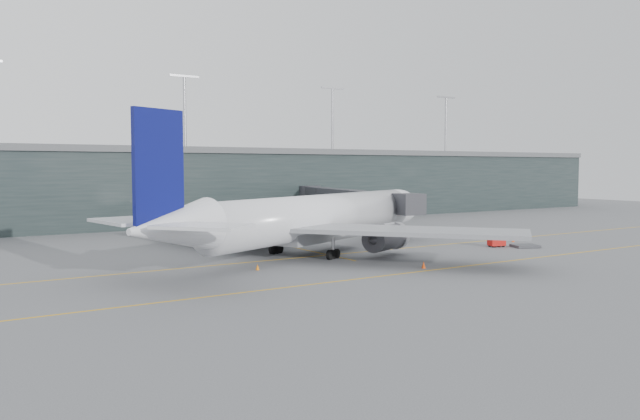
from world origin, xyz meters
TOP-DOWN VIEW (x-y plane):
  - ground at (0.00, 0.00)m, footprint 320.00×320.00m
  - taxiline_a at (0.00, -4.00)m, footprint 160.00×0.25m
  - taxiline_b at (0.00, -20.00)m, footprint 160.00×0.25m
  - taxiline_lead_main at (5.00, 20.00)m, footprint 0.25×60.00m
  - terminal at (-0.00, 58.00)m, footprint 240.00×36.00m
  - main_aircraft at (4.71, -1.85)m, footprint 57.30×52.77m
  - jet_bridge at (26.23, 26.97)m, footprint 10.92×48.79m
  - gse_cart at (29.73, -9.96)m, footprint 2.52×1.96m
  - baggage_dolly at (32.80, -12.48)m, footprint 4.22×3.84m
  - uld_a at (-4.66, 10.59)m, footprint 2.51×2.27m
  - uld_b at (-3.92, 10.55)m, footprint 2.71×2.48m
  - uld_c at (-0.69, 10.25)m, footprint 2.13×1.89m
  - cone_nose at (36.41, -7.27)m, footprint 0.46×0.46m
  - cone_wing_stbd at (8.31, -18.53)m, footprint 0.47×0.47m
  - cone_wing_port at (9.77, 9.44)m, footprint 0.48×0.48m
  - cone_tail at (-8.05, -9.59)m, footprint 0.42×0.42m

SIDE VIEW (x-z plane):
  - ground at x=0.00m, z-range 0.00..0.00m
  - taxiline_a at x=0.00m, z-range 0.00..0.02m
  - taxiline_b at x=0.00m, z-range 0.00..0.02m
  - taxiline_lead_main at x=5.00m, z-range 0.00..0.02m
  - baggage_dolly at x=32.80m, z-range 0.03..0.38m
  - cone_tail at x=-8.05m, z-range 0.00..0.67m
  - cone_nose at x=36.41m, z-range 0.00..0.73m
  - cone_wing_stbd at x=8.31m, z-range 0.00..0.75m
  - cone_wing_port at x=9.77m, z-range 0.00..0.77m
  - gse_cart at x=29.73m, z-range 0.09..1.60m
  - uld_c at x=-0.69m, z-range 0.04..1.67m
  - uld_a at x=-4.66m, z-range 0.05..1.93m
  - uld_b at x=-3.92m, z-range 0.05..2.04m
  - main_aircraft at x=4.71m, z-range -3.70..13.18m
  - jet_bridge at x=26.23m, z-range 1.85..9.30m
  - terminal at x=0.00m, z-range -6.88..22.12m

